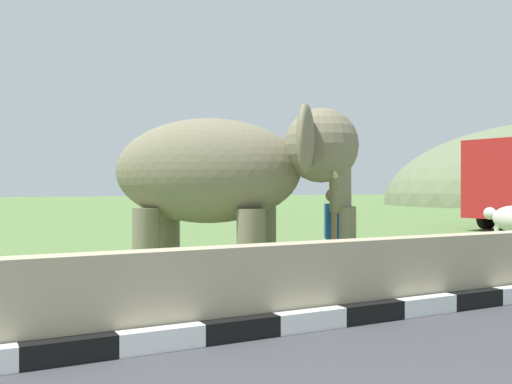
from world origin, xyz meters
TOP-DOWN VIEW (x-y plane):
  - striped_curb at (-0.35, 3.56)m, footprint 16.20×0.20m
  - barrier_parapet at (2.00, 3.86)m, footprint 28.00×0.36m
  - elephant at (3.02, 6.33)m, footprint 3.91×3.73m
  - person_handler at (4.70, 5.82)m, footprint 0.41×0.62m

SIDE VIEW (x-z plane):
  - striped_curb at x=-0.35m, z-range 0.00..0.24m
  - barrier_parapet at x=2.00m, z-range 0.00..1.00m
  - person_handler at x=4.70m, z-range 0.10..1.75m
  - elephant at x=3.02m, z-range 0.44..3.35m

